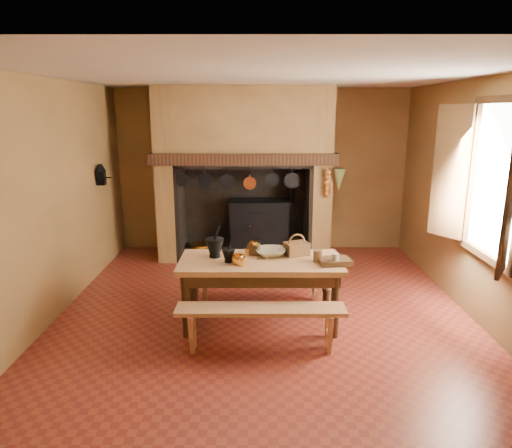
{
  "coord_description": "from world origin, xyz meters",
  "views": [
    {
      "loc": [
        -0.08,
        -5.22,
        2.43
      ],
      "look_at": [
        -0.1,
        0.3,
        1.05
      ],
      "focal_mm": 32.0,
      "sensor_mm": 36.0,
      "label": 1
    }
  ],
  "objects_px": {
    "iron_range": "(260,226)",
    "wicker_basket": "(297,248)",
    "coffee_grinder": "(254,248)",
    "mixing_bowl": "(270,252)",
    "work_table": "(260,270)",
    "bench_front": "(261,318)"
  },
  "relations": [
    {
      "from": "work_table",
      "to": "wicker_basket",
      "type": "relative_size",
      "value": 5.72
    },
    {
      "from": "mixing_bowl",
      "to": "wicker_basket",
      "type": "xyz_separation_m",
      "value": [
        0.31,
        0.04,
        0.04
      ]
    },
    {
      "from": "work_table",
      "to": "mixing_bowl",
      "type": "height_order",
      "value": "mixing_bowl"
    },
    {
      "from": "wicker_basket",
      "to": "iron_range",
      "type": "bearing_deg",
      "value": 77.59
    },
    {
      "from": "work_table",
      "to": "coffee_grinder",
      "type": "distance_m",
      "value": 0.29
    },
    {
      "from": "bench_front",
      "to": "wicker_basket",
      "type": "distance_m",
      "value": 1.03
    },
    {
      "from": "bench_front",
      "to": "coffee_grinder",
      "type": "distance_m",
      "value": 0.95
    },
    {
      "from": "coffee_grinder",
      "to": "mixing_bowl",
      "type": "distance_m",
      "value": 0.2
    },
    {
      "from": "iron_range",
      "to": "wicker_basket",
      "type": "bearing_deg",
      "value": -80.89
    },
    {
      "from": "iron_range",
      "to": "wicker_basket",
      "type": "height_order",
      "value": "iron_range"
    },
    {
      "from": "coffee_grinder",
      "to": "mixing_bowl",
      "type": "height_order",
      "value": "coffee_grinder"
    },
    {
      "from": "iron_range",
      "to": "coffee_grinder",
      "type": "relative_size",
      "value": 8.12
    },
    {
      "from": "mixing_bowl",
      "to": "iron_range",
      "type": "bearing_deg",
      "value": 92.39
    },
    {
      "from": "work_table",
      "to": "wicker_basket",
      "type": "xyz_separation_m",
      "value": [
        0.42,
        0.18,
        0.21
      ]
    },
    {
      "from": "iron_range",
      "to": "bench_front",
      "type": "relative_size",
      "value": 0.93
    },
    {
      "from": "coffee_grinder",
      "to": "work_table",
      "type": "bearing_deg",
      "value": -54.77
    },
    {
      "from": "work_table",
      "to": "bench_front",
      "type": "bearing_deg",
      "value": -90.0
    },
    {
      "from": "work_table",
      "to": "mixing_bowl",
      "type": "bearing_deg",
      "value": 52.07
    },
    {
      "from": "wicker_basket",
      "to": "coffee_grinder",
      "type": "bearing_deg",
      "value": 157.12
    },
    {
      "from": "iron_range",
      "to": "mixing_bowl",
      "type": "relative_size",
      "value": 4.65
    },
    {
      "from": "mixing_bowl",
      "to": "coffee_grinder",
      "type": "bearing_deg",
      "value": 166.16
    },
    {
      "from": "wicker_basket",
      "to": "bench_front",
      "type": "bearing_deg",
      "value": -139.66
    }
  ]
}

